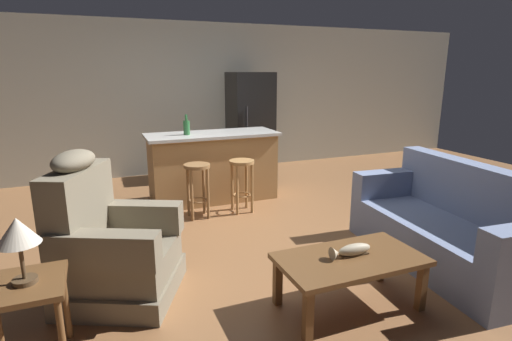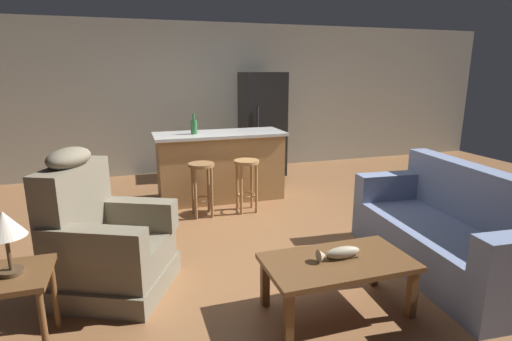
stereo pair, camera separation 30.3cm
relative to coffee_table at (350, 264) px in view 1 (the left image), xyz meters
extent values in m
plane|color=brown|center=(-0.21, 1.63, -0.36)|extent=(12.00, 12.00, 0.00)
cube|color=#B2B2A3|center=(-0.21, 4.76, 0.94)|extent=(12.00, 0.05, 2.60)
cube|color=brown|center=(0.00, 0.00, 0.04)|extent=(1.10, 0.60, 0.04)
cube|color=brown|center=(-0.49, -0.24, -0.17)|extent=(0.06, 0.06, 0.38)
cube|color=brown|center=(0.49, -0.24, -0.17)|extent=(0.06, 0.06, 0.38)
cube|color=brown|center=(-0.49, 0.24, -0.17)|extent=(0.06, 0.06, 0.38)
cube|color=brown|center=(0.49, 0.24, -0.17)|extent=(0.06, 0.06, 0.38)
cube|color=#4C3823|center=(0.05, 0.02, 0.06)|extent=(0.22, 0.07, 0.01)
ellipsoid|color=tan|center=(0.05, 0.02, 0.10)|extent=(0.28, 0.09, 0.09)
cone|color=tan|center=(-0.12, 0.02, 0.10)|extent=(0.06, 0.10, 0.10)
cube|color=#707FA3|center=(1.24, 0.29, -0.26)|extent=(0.99, 1.96, 0.20)
cube|color=#707FA3|center=(1.24, 0.29, -0.05)|extent=(0.99, 1.96, 0.22)
cube|color=#707FA3|center=(1.56, 0.26, 0.32)|extent=(0.35, 1.91, 0.52)
cube|color=#707FA3|center=(1.31, 1.14, 0.20)|extent=(0.85, 0.27, 0.28)
cube|color=#756B56|center=(-1.60, 0.83, -0.27)|extent=(1.12, 1.12, 0.18)
cube|color=#756B56|center=(-1.60, 0.83, -0.06)|extent=(1.04, 1.02, 0.24)
cube|color=#756B56|center=(-1.87, 0.96, 0.38)|extent=(0.54, 0.79, 0.64)
ellipsoid|color=#756B56|center=(-1.87, 0.96, 0.76)|extent=(0.44, 0.53, 0.16)
cube|color=#756B56|center=(-1.44, 1.12, 0.19)|extent=(0.80, 0.50, 0.26)
cube|color=#756B56|center=(-1.72, 0.53, 0.19)|extent=(0.80, 0.50, 0.26)
cube|color=brown|center=(-2.19, 0.21, 0.18)|extent=(0.48, 0.48, 0.04)
cylinder|color=brown|center=(-1.99, 0.01, -0.10)|extent=(0.04, 0.04, 0.52)
cylinder|color=brown|center=(-1.99, 0.41, -0.10)|extent=(0.04, 0.04, 0.52)
cylinder|color=#4C3823|center=(-2.16, 0.21, 0.21)|extent=(0.14, 0.14, 0.03)
cylinder|color=#4C3823|center=(-2.16, 0.21, 0.34)|extent=(0.02, 0.02, 0.22)
cone|color=beige|center=(-2.16, 0.21, 0.53)|extent=(0.24, 0.24, 0.16)
cube|color=#AD7F4C|center=(-0.21, 2.98, 0.09)|extent=(1.71, 0.63, 0.91)
cube|color=silver|center=(-0.21, 2.98, 0.57)|extent=(1.80, 0.70, 0.04)
cylinder|color=olive|center=(-0.59, 2.35, 0.30)|extent=(0.32, 0.32, 0.04)
torus|color=olive|center=(-0.59, 2.35, -0.14)|extent=(0.23, 0.23, 0.02)
cylinder|color=olive|center=(-0.69, 2.25, -0.04)|extent=(0.04, 0.04, 0.64)
cylinder|color=olive|center=(-0.49, 2.25, -0.04)|extent=(0.04, 0.04, 0.64)
cylinder|color=olive|center=(-0.69, 2.45, -0.04)|extent=(0.04, 0.04, 0.64)
cylinder|color=olive|center=(-0.49, 2.45, -0.04)|extent=(0.04, 0.04, 0.64)
cylinder|color=#A87A47|center=(-0.01, 2.35, 0.30)|extent=(0.32, 0.32, 0.04)
torus|color=#A87A47|center=(-0.01, 2.35, -0.14)|extent=(0.23, 0.23, 0.02)
cylinder|color=#A87A47|center=(-0.11, 2.25, -0.04)|extent=(0.04, 0.04, 0.64)
cylinder|color=#A87A47|center=(0.09, 2.25, -0.04)|extent=(0.04, 0.04, 0.64)
cylinder|color=#A87A47|center=(-0.11, 2.45, -0.04)|extent=(0.04, 0.04, 0.64)
cylinder|color=#A87A47|center=(0.09, 2.45, -0.04)|extent=(0.04, 0.04, 0.64)
cube|color=black|center=(0.82, 4.18, 0.52)|extent=(0.70, 0.66, 1.76)
cylinder|color=#333338|center=(0.63, 3.83, 0.60)|extent=(0.02, 0.02, 0.50)
cylinder|color=#2D6B38|center=(-0.57, 2.97, 0.68)|extent=(0.09, 0.09, 0.19)
cylinder|color=#2D6B38|center=(-0.57, 2.97, 0.82)|extent=(0.03, 0.03, 0.08)
camera|label=1|loc=(-1.69, -2.29, 1.42)|focal=28.00mm
camera|label=2|loc=(-1.41, -2.39, 1.42)|focal=28.00mm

